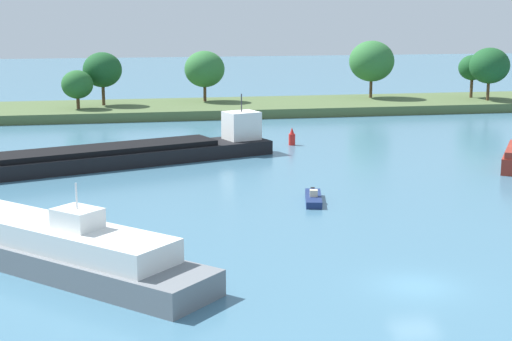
{
  "coord_description": "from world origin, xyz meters",
  "views": [
    {
      "loc": [
        -15.37,
        -36.71,
        14.3
      ],
      "look_at": [
        -3.85,
        25.31,
        1.2
      ],
      "focal_mm": 54.89,
      "sensor_mm": 36.0,
      "label": 1
    }
  ],
  "objects": [
    {
      "name": "ground_plane",
      "position": [
        0.0,
        0.0,
        0.0
      ],
      "size": [
        400.0,
        400.0,
        0.0
      ],
      "primitive_type": "plane",
      "color": "teal"
    },
    {
      "name": "channel_buoy_red",
      "position": [
        3.41,
        43.45,
        0.81
      ],
      "size": [
        0.7,
        0.7,
        1.9
      ],
      "color": "red",
      "rests_on": "ground"
    },
    {
      "name": "cargo_barge",
      "position": [
        -13.79,
        36.25,
        1.02
      ],
      "size": [
        29.47,
        14.35,
        5.95
      ],
      "color": "black",
      "rests_on": "ground"
    },
    {
      "name": "treeline_island",
      "position": [
        9.9,
        71.83,
        2.49
      ],
      "size": [
        85.48,
        15.72,
        9.65
      ],
      "color": "#4C6038",
      "rests_on": "ground"
    },
    {
      "name": "white_riverboat",
      "position": [
        -19.4,
        6.92,
        1.26
      ],
      "size": [
        18.74,
        18.69,
        5.19
      ],
      "color": "slate",
      "rests_on": "ground"
    },
    {
      "name": "small_motorboat",
      "position": [
        -0.66,
        18.77,
        0.28
      ],
      "size": [
        2.17,
        4.9,
        1.02
      ],
      "color": "navy",
      "rests_on": "ground"
    }
  ]
}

